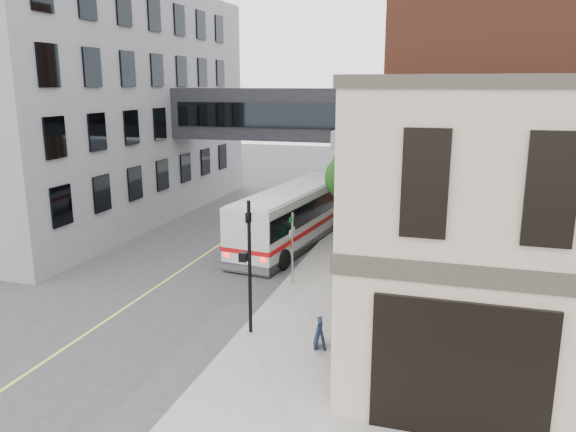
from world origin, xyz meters
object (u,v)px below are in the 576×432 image
Objects in this scene: bus at (294,214)px; pedestrian_b at (364,249)px; pedestrian_c at (350,238)px; newspaper_box at (339,242)px; sandwich_board at (320,333)px; pedestrian_a at (348,245)px.

bus reaches higher than pedestrian_b.
pedestrian_b is 1.65m from pedestrian_c.
pedestrian_b reaches higher than newspaper_box.
pedestrian_c reaches higher than pedestrian_b.
pedestrian_c is 9.96m from sandwich_board.
pedestrian_c is at bearing 78.75° from sandwich_board.
pedestrian_a is 2.07× the size of sandwich_board.
newspaper_box is 1.03× the size of sandwich_board.
sandwich_board is at bearing -100.53° from pedestrian_b.
pedestrian_c is 1.84× the size of newspaper_box.
pedestrian_a is at bearing -93.89° from pedestrian_c.
pedestrian_a is 2.02× the size of newspaper_box.
pedestrian_b is 8.52m from sandwich_board.
pedestrian_a is (3.46, -3.11, -0.55)m from bus.
pedestrian_b is at bearing 73.68° from sandwich_board.
newspaper_box reaches higher than sandwich_board.
bus is 11.80× the size of newspaper_box.
newspaper_box is 10.60m from sandwich_board.
pedestrian_c is at bearing -25.15° from bus.
bus is at bearing 158.17° from newspaper_box.
pedestrian_b is at bearing -35.28° from bus.
pedestrian_a is at bearing -69.65° from newspaper_box.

